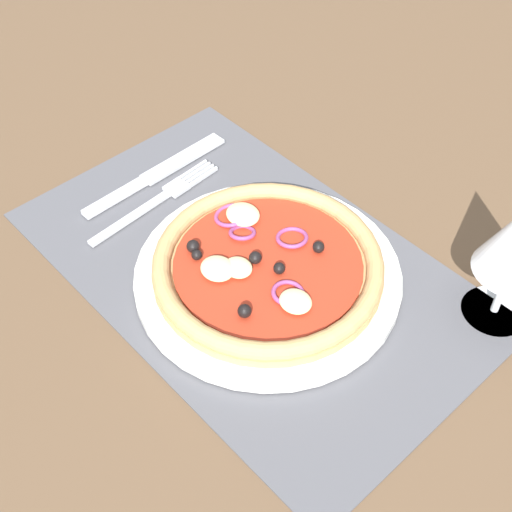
{
  "coord_description": "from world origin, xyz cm",
  "views": [
    {
      "loc": [
        36.58,
        -32.94,
        55.19
      ],
      "look_at": [
        0.75,
        0.0,
        2.52
      ],
      "focal_mm": 49.91,
      "sensor_mm": 36.0,
      "label": 1
    }
  ],
  "objects_px": {
    "pizza": "(268,264)",
    "fork": "(161,198)",
    "plate": "(269,275)",
    "knife": "(157,173)"
  },
  "relations": [
    {
      "from": "pizza",
      "to": "fork",
      "type": "relative_size",
      "value": 1.28
    },
    {
      "from": "knife",
      "to": "fork",
      "type": "bearing_deg",
      "value": -122.26
    },
    {
      "from": "pizza",
      "to": "fork",
      "type": "bearing_deg",
      "value": -177.53
    },
    {
      "from": "plate",
      "to": "fork",
      "type": "xyz_separation_m",
      "value": [
        -0.17,
        -0.01,
        -0.0
      ]
    },
    {
      "from": "plate",
      "to": "knife",
      "type": "relative_size",
      "value": 1.35
    },
    {
      "from": "pizza",
      "to": "knife",
      "type": "relative_size",
      "value": 1.16
    },
    {
      "from": "plate",
      "to": "pizza",
      "type": "bearing_deg",
      "value": -155.5
    },
    {
      "from": "plate",
      "to": "pizza",
      "type": "height_order",
      "value": "pizza"
    },
    {
      "from": "plate",
      "to": "knife",
      "type": "height_order",
      "value": "plate"
    },
    {
      "from": "pizza",
      "to": "plate",
      "type": "bearing_deg",
      "value": 24.5
    }
  ]
}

